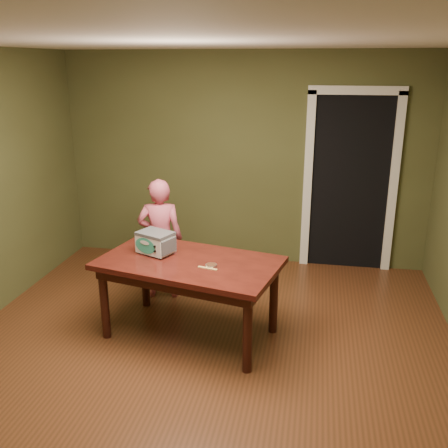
{
  "coord_description": "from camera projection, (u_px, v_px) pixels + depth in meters",
  "views": [
    {
      "loc": [
        0.89,
        -3.54,
        2.45
      ],
      "look_at": [
        0.04,
        1.0,
        0.95
      ],
      "focal_mm": 40.0,
      "sensor_mm": 36.0,
      "label": 1
    }
  ],
  "objects": [
    {
      "name": "floor",
      "position": [
        198.0,
        366.0,
        4.22
      ],
      "size": [
        5.0,
        5.0,
        0.0
      ],
      "primitive_type": "plane",
      "color": "#5C2F1A",
      "rests_on": "ground"
    },
    {
      "name": "room_shell",
      "position": [
        194.0,
        168.0,
        3.7
      ],
      "size": [
        4.52,
        5.02,
        2.61
      ],
      "color": "#4C502B",
      "rests_on": "ground"
    },
    {
      "name": "doorway",
      "position": [
        348.0,
        179.0,
        6.27
      ],
      "size": [
        1.1,
        0.66,
        2.25
      ],
      "color": "black",
      "rests_on": "ground"
    },
    {
      "name": "dining_table",
      "position": [
        189.0,
        271.0,
        4.52
      ],
      "size": [
        1.76,
        1.22,
        0.75
      ],
      "rotation": [
        0.0,
        0.0,
        -0.22
      ],
      "color": "#340F0B",
      "rests_on": "floor"
    },
    {
      "name": "toy_oven",
      "position": [
        155.0,
        242.0,
        4.63
      ],
      "size": [
        0.39,
        0.33,
        0.21
      ],
      "rotation": [
        0.0,
        0.0,
        -0.41
      ],
      "color": "#4C4F54",
      "rests_on": "dining_table"
    },
    {
      "name": "baking_pan",
      "position": [
        211.0,
        265.0,
        4.35
      ],
      "size": [
        0.1,
        0.1,
        0.02
      ],
      "color": "silver",
      "rests_on": "dining_table"
    },
    {
      "name": "spatula",
      "position": [
        208.0,
        268.0,
        4.31
      ],
      "size": [
        0.18,
        0.07,
        0.01
      ],
      "primitive_type": "cube",
      "rotation": [
        0.0,
        0.0,
        -0.23
      ],
      "color": "#DDAF60",
      "rests_on": "dining_table"
    },
    {
      "name": "child",
      "position": [
        160.0,
        239.0,
        5.31
      ],
      "size": [
        0.53,
        0.4,
        1.31
      ],
      "primitive_type": "imported",
      "rotation": [
        0.0,
        0.0,
        3.34
      ],
      "color": "#D2566E",
      "rests_on": "floor"
    }
  ]
}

